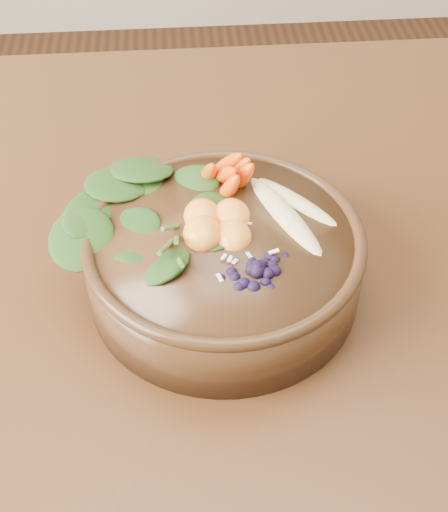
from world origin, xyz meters
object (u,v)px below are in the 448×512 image
at_px(blueberry_pile, 258,258).
at_px(dining_table, 389,303).
at_px(carrot_cluster, 231,150).
at_px(stoneware_bowl, 224,263).
at_px(kale_heap, 157,201).
at_px(banana_halves, 291,198).
at_px(mandarin_cluster, 217,214).

bearing_deg(blueberry_pile, dining_table, 28.94).
bearing_deg(dining_table, carrot_cluster, 167.73).
bearing_deg(stoneware_bowl, dining_table, 13.03).
xyz_separation_m(dining_table, carrot_cluster, (-0.18, 0.04, 0.20)).
distance_m(dining_table, kale_heap, 0.32).
bearing_deg(banana_halves, mandarin_cluster, 170.25).
distance_m(carrot_cluster, mandarin_cluster, 0.08).
distance_m(stoneware_bowl, blueberry_pile, 0.08).
relative_size(carrot_cluster, mandarin_cluster, 0.87).
bearing_deg(mandarin_cluster, banana_halves, 14.83).
relative_size(dining_table, kale_heap, 9.07).
xyz_separation_m(stoneware_bowl, mandarin_cluster, (-0.01, 0.02, 0.05)).
height_order(dining_table, blueberry_pile, blueberry_pile).
xyz_separation_m(stoneware_bowl, kale_heap, (-0.06, 0.03, 0.06)).
relative_size(mandarin_cluster, blueberry_pile, 0.69).
relative_size(carrot_cluster, banana_halves, 0.50).
bearing_deg(mandarin_cluster, stoneware_bowl, -71.77).
xyz_separation_m(dining_table, blueberry_pile, (-0.17, -0.10, 0.18)).
xyz_separation_m(stoneware_bowl, banana_halves, (0.07, 0.04, 0.05)).
relative_size(kale_heap, banana_halves, 1.18).
xyz_separation_m(dining_table, kale_heap, (-0.26, -0.01, 0.19)).
distance_m(kale_heap, banana_halves, 0.13).
xyz_separation_m(carrot_cluster, banana_halves, (0.06, -0.05, -0.02)).
relative_size(dining_table, mandarin_cluster, 18.72).
bearing_deg(stoneware_bowl, carrot_cluster, 80.88).
height_order(stoneware_bowl, banana_halves, banana_halves).
distance_m(dining_table, mandarin_cluster, 0.27).
bearing_deg(stoneware_bowl, mandarin_cluster, 108.23).
bearing_deg(kale_heap, blueberry_pile, -43.63).
bearing_deg(blueberry_pile, stoneware_bowl, 117.44).
height_order(mandarin_cluster, blueberry_pile, blueberry_pile).
bearing_deg(mandarin_cluster, carrot_cluster, 74.77).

